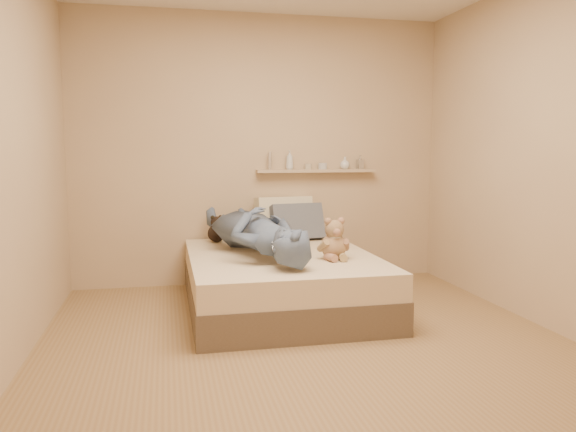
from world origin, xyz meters
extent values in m
plane|color=olive|center=(0.00, 0.00, 0.00)|extent=(3.80, 3.80, 0.00)
plane|color=tan|center=(0.00, 1.90, 1.30)|extent=(3.60, 0.00, 3.60)
plane|color=tan|center=(0.00, -1.90, 1.30)|extent=(3.60, 0.00, 3.60)
plane|color=tan|center=(-1.80, 0.00, 1.30)|extent=(0.00, 3.80, 3.80)
plane|color=tan|center=(1.80, 0.00, 1.30)|extent=(0.00, 3.80, 3.80)
cube|color=brown|center=(0.00, 0.93, 0.12)|extent=(1.50, 1.90, 0.25)
cube|color=beige|center=(0.00, 0.93, 0.35)|extent=(1.48, 1.88, 0.20)
cube|color=#ACAEB3|center=(-0.08, 0.41, 0.61)|extent=(0.19, 0.10, 0.06)
cube|color=black|center=(-0.08, 0.40, 0.62)|extent=(0.10, 0.05, 0.03)
sphere|color=#A4815A|center=(0.37, 0.64, 0.55)|extent=(0.20, 0.20, 0.20)
sphere|color=#8E694D|center=(0.37, 0.63, 0.69)|extent=(0.15, 0.15, 0.15)
sphere|color=#A6795B|center=(0.31, 0.63, 0.75)|extent=(0.06, 0.06, 0.06)
sphere|color=#A9795D|center=(0.42, 0.63, 0.75)|extent=(0.06, 0.06, 0.06)
sphere|color=#996C54|center=(0.37, 0.56, 0.67)|extent=(0.06, 0.06, 0.06)
cylinder|color=#9D7D54|center=(0.27, 0.62, 0.56)|extent=(0.09, 0.14, 0.11)
cylinder|color=#8A6349|center=(0.46, 0.62, 0.56)|extent=(0.09, 0.14, 0.11)
cylinder|color=#A9765A|center=(0.32, 0.56, 0.48)|extent=(0.09, 0.14, 0.07)
cylinder|color=#9F8555|center=(0.42, 0.56, 0.48)|extent=(0.09, 0.14, 0.07)
cylinder|color=beige|center=(0.37, 0.63, 0.63)|extent=(0.11, 0.11, 0.02)
sphere|color=black|center=(-0.46, 1.66, 0.53)|extent=(0.16, 0.16, 0.16)
sphere|color=black|center=(-0.46, 1.65, 0.64)|extent=(0.11, 0.11, 0.11)
sphere|color=black|center=(-0.50, 1.65, 0.68)|extent=(0.04, 0.04, 0.04)
sphere|color=black|center=(-0.42, 1.66, 0.68)|extent=(0.04, 0.04, 0.04)
cube|color=beige|center=(0.20, 1.76, 0.65)|extent=(0.58, 0.29, 0.42)
cube|color=slate|center=(0.30, 1.62, 0.62)|extent=(0.53, 0.31, 0.37)
imported|color=#4A5B75|center=(-0.20, 0.98, 0.65)|extent=(0.93, 1.76, 0.40)
cube|color=tan|center=(0.55, 1.84, 1.10)|extent=(1.20, 0.12, 0.03)
cylinder|color=silver|center=(0.08, 1.84, 1.20)|extent=(0.04, 0.04, 0.17)
imported|color=silver|center=(0.28, 1.84, 1.21)|extent=(0.10, 0.10, 0.19)
cylinder|color=beige|center=(0.46, 1.84, 1.14)|extent=(0.07, 0.07, 0.06)
cylinder|color=#B8BBC1|center=(0.61, 1.84, 1.15)|extent=(0.09, 0.09, 0.06)
imported|color=silver|center=(0.84, 1.84, 1.18)|extent=(0.12, 0.12, 0.12)
imported|color=#BABBBF|center=(1.00, 1.84, 1.18)|extent=(0.07, 0.07, 0.14)
camera|label=1|loc=(-0.92, -3.54, 1.31)|focal=35.00mm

